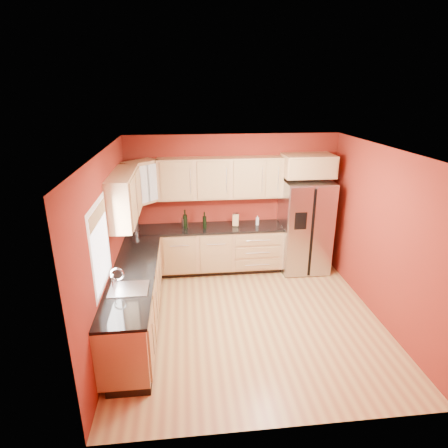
{
  "coord_description": "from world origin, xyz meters",
  "views": [
    {
      "loc": [
        -0.93,
        -4.9,
        3.38
      ],
      "look_at": [
        -0.29,
        0.9,
        1.26
      ],
      "focal_mm": 30.0,
      "sensor_mm": 36.0,
      "label": 1
    }
  ],
  "objects_px": {
    "canister_left": "(185,223)",
    "soap_dispenser": "(257,220)",
    "wine_bottle_a": "(185,219)",
    "refrigerator": "(305,226)",
    "knife_block": "(236,220)"
  },
  "relations": [
    {
      "from": "soap_dispenser",
      "to": "refrigerator",
      "type": "bearing_deg",
      "value": -5.49
    },
    {
      "from": "canister_left",
      "to": "refrigerator",
      "type": "bearing_deg",
      "value": -2.29
    },
    {
      "from": "canister_left",
      "to": "soap_dispenser",
      "type": "height_order",
      "value": "canister_left"
    },
    {
      "from": "wine_bottle_a",
      "to": "soap_dispenser",
      "type": "distance_m",
      "value": 1.37
    },
    {
      "from": "refrigerator",
      "to": "soap_dispenser",
      "type": "bearing_deg",
      "value": 174.51
    },
    {
      "from": "refrigerator",
      "to": "wine_bottle_a",
      "type": "height_order",
      "value": "refrigerator"
    },
    {
      "from": "refrigerator",
      "to": "canister_left",
      "type": "bearing_deg",
      "value": 177.71
    },
    {
      "from": "canister_left",
      "to": "knife_block",
      "type": "distance_m",
      "value": 0.96
    },
    {
      "from": "refrigerator",
      "to": "knife_block",
      "type": "relative_size",
      "value": 8.04
    },
    {
      "from": "wine_bottle_a",
      "to": "soap_dispenser",
      "type": "bearing_deg",
      "value": 1.08
    },
    {
      "from": "wine_bottle_a",
      "to": "soap_dispenser",
      "type": "height_order",
      "value": "wine_bottle_a"
    },
    {
      "from": "refrigerator",
      "to": "soap_dispenser",
      "type": "relative_size",
      "value": 9.72
    },
    {
      "from": "canister_left",
      "to": "knife_block",
      "type": "bearing_deg",
      "value": 0.23
    },
    {
      "from": "refrigerator",
      "to": "wine_bottle_a",
      "type": "xyz_separation_m",
      "value": [
        -2.28,
        0.06,
        0.21
      ]
    },
    {
      "from": "soap_dispenser",
      "to": "wine_bottle_a",
      "type": "bearing_deg",
      "value": -178.92
    }
  ]
}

